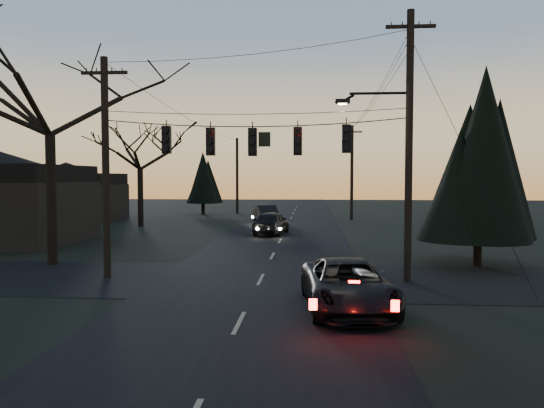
# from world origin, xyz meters

# --- Properties ---
(ground_plane) EXTENTS (160.00, 160.00, 0.00)m
(ground_plane) POSITION_xyz_m (0.00, 0.00, 0.00)
(ground_plane) COLOR black
(main_road) EXTENTS (8.00, 120.00, 0.02)m
(main_road) POSITION_xyz_m (0.00, 20.00, 0.01)
(main_road) COLOR black
(main_road) RESTS_ON ground
(cross_road) EXTENTS (60.00, 7.00, 0.02)m
(cross_road) POSITION_xyz_m (0.00, 10.00, 0.01)
(cross_road) COLOR black
(cross_road) RESTS_ON ground
(utility_pole_right) EXTENTS (5.00, 0.30, 10.00)m
(utility_pole_right) POSITION_xyz_m (5.50, 10.00, 0.00)
(utility_pole_right) COLOR black
(utility_pole_right) RESTS_ON ground
(utility_pole_left) EXTENTS (1.80, 0.30, 8.50)m
(utility_pole_left) POSITION_xyz_m (-6.00, 10.00, 0.00)
(utility_pole_left) COLOR black
(utility_pole_left) RESTS_ON ground
(utility_pole_far_r) EXTENTS (1.80, 0.30, 8.50)m
(utility_pole_far_r) POSITION_xyz_m (5.50, 38.00, 0.00)
(utility_pole_far_r) COLOR black
(utility_pole_far_r) RESTS_ON ground
(utility_pole_far_l) EXTENTS (0.30, 0.30, 8.00)m
(utility_pole_far_l) POSITION_xyz_m (-6.00, 46.00, 0.00)
(utility_pole_far_l) COLOR black
(utility_pole_far_l) RESTS_ON ground
(span_signal_assembly) EXTENTS (11.50, 0.44, 1.53)m
(span_signal_assembly) POSITION_xyz_m (-0.24, 10.00, 5.29)
(span_signal_assembly) COLOR black
(span_signal_assembly) RESTS_ON ground
(bare_tree_left) EXTENTS (9.12, 9.12, 11.55)m
(bare_tree_left) POSITION_xyz_m (-9.63, 12.82, 8.08)
(bare_tree_left) COLOR black
(bare_tree_left) RESTS_ON ground
(evergreen_right) EXTENTS (4.57, 4.57, 7.77)m
(evergreen_right) POSITION_xyz_m (9.20, 13.81, 4.48)
(evergreen_right) COLOR black
(evergreen_right) RESTS_ON ground
(bare_tree_dist) EXTENTS (6.27, 6.27, 8.99)m
(bare_tree_dist) POSITION_xyz_m (-11.53, 30.83, 6.28)
(bare_tree_dist) COLOR black
(bare_tree_dist) RESTS_ON ground
(evergreen_dist) EXTENTS (3.38, 3.38, 5.78)m
(evergreen_dist) POSITION_xyz_m (-9.32, 44.22, 3.48)
(evergreen_dist) COLOR black
(evergreen_dist) RESTS_ON ground
(house_left_far) EXTENTS (9.00, 7.00, 5.20)m
(house_left_far) POSITION_xyz_m (-20.00, 36.00, 2.60)
(house_left_far) COLOR black
(house_left_far) RESTS_ON ground
(suv_near) EXTENTS (2.91, 5.44, 1.45)m
(suv_near) POSITION_xyz_m (2.99, 5.63, 0.73)
(suv_near) COLOR black
(suv_near) RESTS_ON ground
(sedan_oncoming_a) EXTENTS (2.48, 4.84, 1.58)m
(sedan_oncoming_a) POSITION_xyz_m (-0.80, 25.74, 0.79)
(sedan_oncoming_a) COLOR black
(sedan_oncoming_a) RESTS_ON ground
(sedan_oncoming_b) EXTENTS (2.64, 4.73, 1.48)m
(sedan_oncoming_b) POSITION_xyz_m (-2.11, 35.64, 0.74)
(sedan_oncoming_b) COLOR black
(sedan_oncoming_b) RESTS_ON ground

